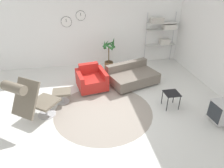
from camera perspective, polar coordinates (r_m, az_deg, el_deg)
The scene contains 11 objects.
ground_plane at distance 5.31m, azimuth -2.69°, elevation -6.77°, with size 12.00×12.00×0.00m, color silver.
wall_back at distance 7.48m, azimuth -6.20°, elevation 15.66°, with size 12.00×0.09×2.80m.
round_rug at distance 5.19m, azimuth -2.50°, elevation -7.69°, with size 2.51×2.51×0.01m.
lounge_chair at distance 4.73m, azimuth -22.39°, elevation -3.62°, with size 1.08×1.20×1.24m.
ottoman at distance 5.57m, azimuth -14.13°, elevation -2.76°, with size 0.48×0.41×0.34m.
armchair_red at distance 6.08m, azimuth -5.88°, elevation 1.06°, with size 0.96×0.97×0.70m.
couch_low at distance 6.40m, azimuth 5.78°, elevation 2.13°, with size 1.69×1.36×0.60m.
side_table at distance 5.37m, azimuth 16.65°, elevation -2.94°, with size 0.37×0.37×0.43m.
crt_television at distance 5.30m, azimuth 28.97°, elevation -7.07°, with size 0.48×0.48×0.56m.
potted_plant at distance 7.18m, azimuth -0.87°, elevation 7.77°, with size 0.55×0.57×1.27m.
shelf_unit at distance 7.96m, azimuth 14.29°, elevation 14.62°, with size 1.16×0.28×1.88m.
Camera 1 is at (-0.52, -4.28, 3.10)m, focal length 32.00 mm.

